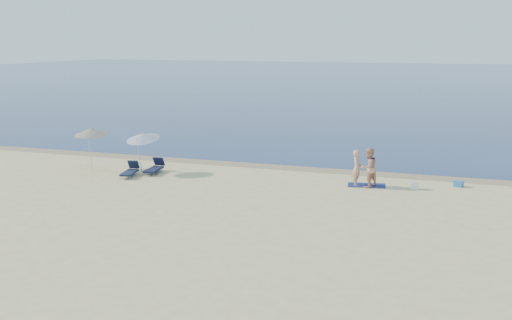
% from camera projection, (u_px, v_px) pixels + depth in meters
% --- Properties ---
extents(ground, '(160.00, 160.00, 0.00)m').
position_uv_depth(ground, '(135.00, 302.00, 17.66)').
color(ground, '#CBBD87').
rests_on(ground, ground).
extents(sea, '(240.00, 160.00, 0.01)m').
position_uv_depth(sea, '(433.00, 81.00, 110.15)').
color(sea, '#0B1A47').
rests_on(sea, ground).
extents(wet_sand_strip, '(240.00, 1.60, 0.00)m').
position_uv_depth(wet_sand_strip, '(314.00, 169.00, 35.60)').
color(wet_sand_strip, '#847254').
rests_on(wet_sand_strip, ground).
extents(person_left, '(0.47, 0.68, 1.78)m').
position_uv_depth(person_left, '(357.00, 168.00, 31.54)').
color(person_left, tan).
rests_on(person_left, ground).
extents(person_right, '(1.15, 1.20, 1.95)m').
position_uv_depth(person_right, '(369.00, 168.00, 31.14)').
color(person_right, tan).
rests_on(person_right, ground).
extents(beach_towel, '(1.98, 1.33, 0.03)m').
position_uv_depth(beach_towel, '(366.00, 185.00, 31.69)').
color(beach_towel, '#101A53').
rests_on(beach_towel, ground).
extents(white_bag, '(0.35, 0.30, 0.29)m').
position_uv_depth(white_bag, '(415.00, 186.00, 30.89)').
color(white_bag, white).
rests_on(white_bag, ground).
extents(blue_cooler, '(0.50, 0.42, 0.30)m').
position_uv_depth(blue_cooler, '(459.00, 184.00, 31.41)').
color(blue_cooler, '#2065AE').
rests_on(blue_cooler, ground).
extents(umbrella_near, '(2.01, 2.04, 2.38)m').
position_uv_depth(umbrella_near, '(143.00, 137.00, 34.27)').
color(umbrella_near, silver).
rests_on(umbrella_near, ground).
extents(umbrella_far, '(1.96, 1.98, 2.47)m').
position_uv_depth(umbrella_far, '(92.00, 131.00, 35.12)').
color(umbrella_far, silver).
rests_on(umbrella_far, ground).
extents(lounger_left, '(0.92, 1.81, 0.76)m').
position_uv_depth(lounger_left, '(130.00, 171.00, 33.78)').
color(lounger_left, '#151F3B').
rests_on(lounger_left, ground).
extents(lounger_right, '(0.79, 1.83, 0.78)m').
position_uv_depth(lounger_right, '(155.00, 168.00, 34.56)').
color(lounger_right, '#151839').
rests_on(lounger_right, ground).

